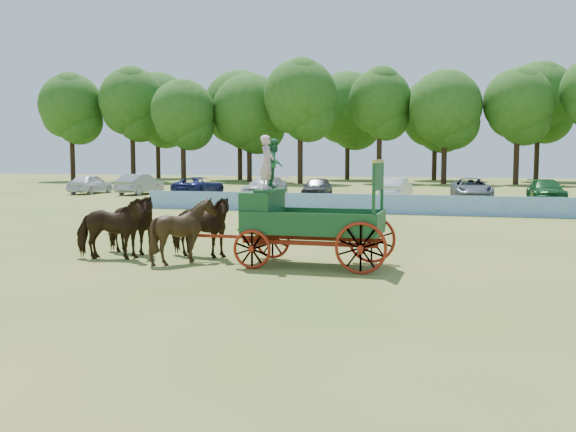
# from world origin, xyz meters

# --- Properties ---
(ground) EXTENTS (160.00, 160.00, 0.00)m
(ground) POSITION_xyz_m (0.00, 0.00, 0.00)
(ground) COLOR olive
(ground) RESTS_ON ground
(horse_lead_left) EXTENTS (2.42, 1.51, 1.89)m
(horse_lead_left) POSITION_xyz_m (-5.95, 0.46, 0.95)
(horse_lead_left) COLOR #301E0D
(horse_lead_left) RESTS_ON ground
(horse_lead_right) EXTENTS (2.42, 1.51, 1.89)m
(horse_lead_right) POSITION_xyz_m (-5.95, 1.56, 0.95)
(horse_lead_right) COLOR #301E0D
(horse_lead_right) RESTS_ON ground
(horse_wheel_left) EXTENTS (2.00, 1.85, 1.90)m
(horse_wheel_left) POSITION_xyz_m (-3.55, 0.46, 0.95)
(horse_wheel_left) COLOR #301E0D
(horse_wheel_left) RESTS_ON ground
(horse_wheel_right) EXTENTS (2.33, 1.24, 1.89)m
(horse_wheel_right) POSITION_xyz_m (-3.55, 1.56, 0.95)
(horse_wheel_right) COLOR #301E0D
(horse_wheel_right) RESTS_ON ground
(farm_dray) EXTENTS (6.00, 2.00, 3.66)m
(farm_dray) POSITION_xyz_m (-0.57, 1.02, 1.58)
(farm_dray) COLOR #A33010
(farm_dray) RESTS_ON ground
(sponsor_banner) EXTENTS (26.00, 0.08, 1.05)m
(sponsor_banner) POSITION_xyz_m (-1.00, 18.00, 0.53)
(sponsor_banner) COLOR #2065B0
(sponsor_banner) RESTS_ON ground
(parked_cars) EXTENTS (47.42, 7.32, 1.65)m
(parked_cars) POSITION_xyz_m (-4.60, 30.43, 0.77)
(parked_cars) COLOR silver
(parked_cars) RESTS_ON ground
(treeline) EXTENTS (91.58, 23.66, 15.97)m
(treeline) POSITION_xyz_m (-4.46, 60.96, 9.45)
(treeline) COLOR #382314
(treeline) RESTS_ON ground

